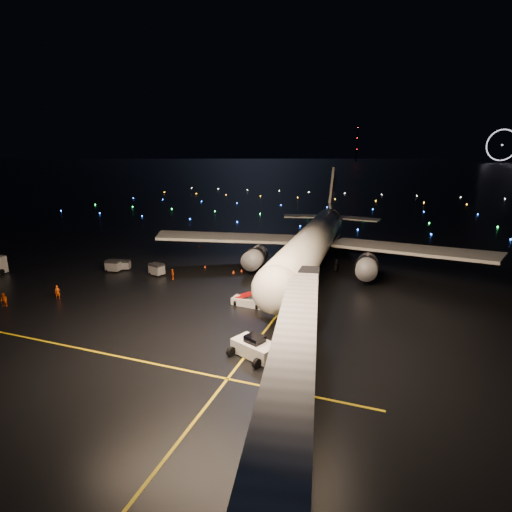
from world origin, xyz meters
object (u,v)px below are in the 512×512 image
Objects in this scene: pushback_tug at (255,346)px; baggage_cart_2 at (113,266)px; belt_loader at (249,294)px; baggage_cart_1 at (124,265)px; baggage_cart_0 at (157,269)px; crew_b at (4,300)px; crew_a at (57,292)px; crew_c at (173,274)px; airliner at (316,221)px.

baggage_cart_2 is (-31.05, 18.10, -0.10)m from pushback_tug.
belt_loader is 3.38× the size of baggage_cart_1.
baggage_cart_1 is (-6.76, 0.80, -0.15)m from baggage_cart_0.
crew_b is (-28.65, -10.92, -0.60)m from belt_loader.
crew_a is at bearing -109.21° from baggage_cart_1.
crew_c is 0.89× the size of baggage_cart_1.
crew_b is (-3.95, -4.57, 0.00)m from crew_a.
crew_a is at bearing -168.18° from pushback_tug.
crew_b is 1.10× the size of crew_c.
pushback_tug is 29.95m from baggage_cart_0.
belt_loader reaches higher than baggage_cart_0.
baggage_cart_1 is at bearing -159.72° from airliner.
crew_b is 0.98× the size of baggage_cart_1.
baggage_cart_0 is at bearing 23.85° from crew_a.
baggage_cart_2 is (-7.73, -0.68, 0.00)m from baggage_cart_0.
airliner reaches higher than belt_loader.
airliner is at bearing 82.54° from belt_loader.
baggage_cart_0 is 7.76m from baggage_cart_2.
pushback_tug is (0.96, -31.97, -6.73)m from airliner.
belt_loader is at bearing 28.79° from crew_c.
crew_b is at bearing -121.40° from baggage_cart_1.
baggage_cart_2 is at bearing 55.43° from crew_a.
baggage_cart_0 is (-3.48, 0.96, 0.11)m from crew_c.
airliner is 26.84m from baggage_cart_0.
baggage_cart_1 is at bearing 166.99° from belt_loader.
pushback_tug is at bearing -23.51° from baggage_cart_0.
airliner is 12.59× the size of pushback_tug.
crew_a is 14.82m from baggage_cart_0.
baggage_cart_2 is (-11.21, 0.28, 0.11)m from crew_c.
baggage_cart_2 reaches higher than crew_b.
belt_loader reaches higher than pushback_tug.
crew_c is at bearing -0.09° from baggage_cart_0.
pushback_tug is 2.42× the size of crew_a.
baggage_cart_1 is at bearing -171.44° from baggage_cart_0.
airliner is 24.59m from crew_c.
pushback_tug is 12.91m from belt_loader.
pushback_tug is at bearing -50.42° from crew_a.
belt_loader is 3.44× the size of crew_b.
baggage_cart_2 is at bearing -159.59° from baggage_cart_0.
belt_loader is 25.51m from crew_a.
pushback_tug is 1.98× the size of baggage_cart_2.
pushback_tug is 30.35m from crew_a.
airliner is 33.44× the size of crew_c.
crew_c is (10.01, 12.35, -0.08)m from crew_a.
baggage_cart_1 is at bearing 50.93° from crew_a.
belt_loader is at bearing -37.46° from baggage_cart_1.
pushback_tug is 0.70× the size of belt_loader.
belt_loader reaches higher than crew_a.
baggage_cart_1 is (-24.94, 7.77, -0.72)m from belt_loader.
belt_loader reaches higher than baggage_cart_1.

